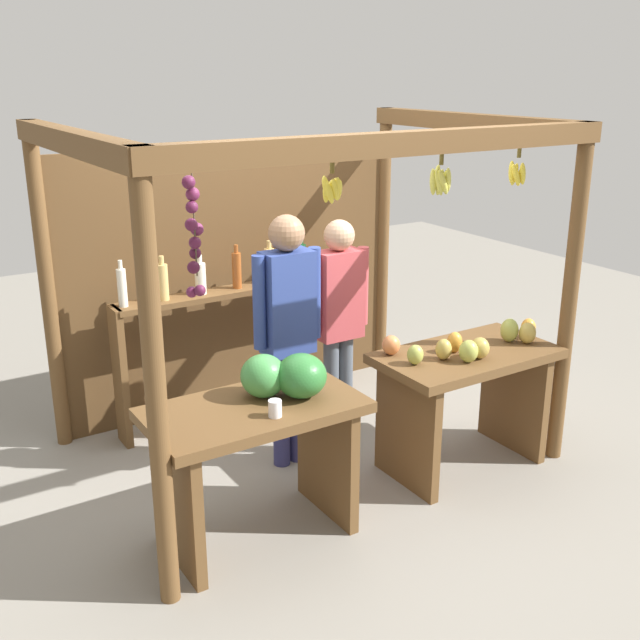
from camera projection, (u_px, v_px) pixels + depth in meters
name	position (u px, v px, depth m)	size (l,w,h in m)	color
ground_plane	(305.00, 448.00, 5.31)	(12.00, 12.00, 0.00)	gray
market_stall	(271.00, 252.00, 5.23)	(2.89, 2.09, 2.22)	brown
fruit_counter_left	(263.00, 428.00, 4.14)	(1.16, 0.64, 1.05)	brown
fruit_counter_right	(466.00, 381.00, 4.91)	(1.18, 0.64, 0.96)	brown
bottle_shelf_unit	(238.00, 314.00, 5.59)	(1.85, 0.22, 1.36)	brown
vendor_man	(288.00, 319.00, 4.81)	(0.48, 0.23, 1.67)	navy
vendor_woman	(339.00, 310.00, 5.26)	(0.48, 0.21, 1.56)	#505963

